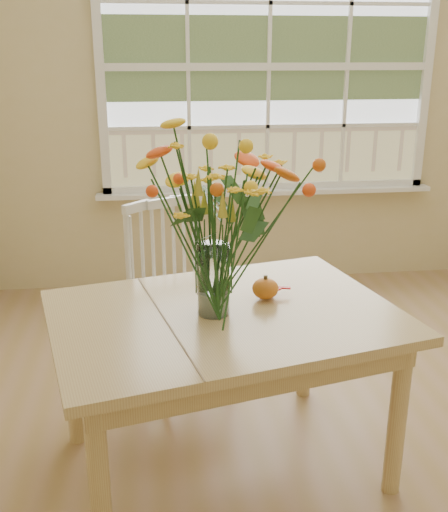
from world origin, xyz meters
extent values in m
cube|color=#A2814E|center=(0.00, 0.00, -0.01)|extent=(4.00, 4.50, 0.01)
cube|color=#D3C187|center=(0.00, 2.25, 1.35)|extent=(4.00, 0.02, 2.70)
cube|color=silver|center=(0.00, 2.23, 1.55)|extent=(2.20, 0.00, 1.60)
cube|color=white|center=(0.00, 2.18, 0.69)|extent=(2.42, 0.12, 0.03)
cube|color=tan|center=(-0.57, 0.12, 0.68)|extent=(1.48, 1.20, 0.04)
cube|color=tan|center=(-0.57, 0.12, 0.61)|extent=(1.34, 1.06, 0.10)
cylinder|color=tan|center=(-1.04, -0.37, 0.33)|extent=(0.07, 0.07, 0.66)
cylinder|color=tan|center=(-1.20, 0.36, 0.33)|extent=(0.07, 0.07, 0.66)
cylinder|color=tan|center=(0.06, -0.12, 0.33)|extent=(0.07, 0.07, 0.66)
cylinder|color=tan|center=(-0.11, 0.62, 0.33)|extent=(0.07, 0.07, 0.66)
cube|color=white|center=(-0.71, 0.77, 0.45)|extent=(0.58, 0.57, 0.05)
cube|color=white|center=(-0.78, 0.92, 0.69)|extent=(0.41, 0.23, 0.49)
cylinder|color=white|center=(-0.78, 0.55, 0.21)|extent=(0.04, 0.04, 0.43)
cylinder|color=white|center=(-0.93, 0.84, 0.21)|extent=(0.04, 0.04, 0.43)
cylinder|color=white|center=(-0.48, 0.70, 0.21)|extent=(0.04, 0.04, 0.43)
cylinder|color=white|center=(-0.63, 0.99, 0.21)|extent=(0.04, 0.04, 0.43)
cylinder|color=white|center=(-0.61, 0.12, 0.84)|extent=(0.12, 0.12, 0.28)
ellipsoid|color=orange|center=(-0.39, 0.22, 0.74)|extent=(0.11, 0.11, 0.08)
cylinder|color=#CCB78C|center=(-0.62, 0.19, 0.70)|extent=(0.07, 0.07, 0.01)
ellipsoid|color=brown|center=(-0.62, 0.19, 0.74)|extent=(0.10, 0.09, 0.07)
ellipsoid|color=#38160F|center=(-0.38, 0.27, 0.73)|extent=(0.07, 0.07, 0.06)
camera|label=1|loc=(-0.84, -1.97, 1.65)|focal=42.00mm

